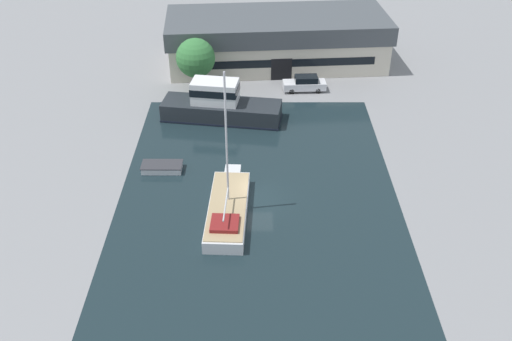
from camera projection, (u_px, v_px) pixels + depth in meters
The scene contains 8 objects.
ground_plane at pixel (256, 198), 47.10m from camera, with size 440.00×440.00×0.00m, color gray.
water_canal at pixel (256, 198), 47.09m from camera, with size 23.02×34.61×0.01m, color #19282D.
warehouse_building at pixel (274, 39), 68.75m from camera, with size 26.97×12.54×5.87m.
quay_tree_near_building at pixel (193, 58), 61.82m from camera, with size 4.28×4.28×5.96m.
parked_car at pixel (302, 83), 63.33m from camera, with size 4.81×1.95×1.76m.
sailboat_moored at pixel (226, 208), 44.95m from camera, with size 3.38×10.53×12.00m.
motor_cruiser at pixel (217, 105), 57.59m from camera, with size 12.49×5.27×4.14m.
small_dinghy at pixel (160, 167), 50.30m from camera, with size 3.61×1.76×0.64m.
Camera 1 is at (-0.20, -37.81, 28.17)m, focal length 40.00 mm.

